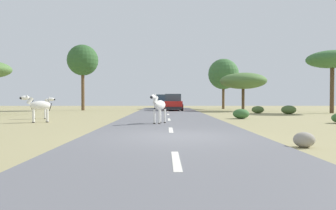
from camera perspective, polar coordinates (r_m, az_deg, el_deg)
name	(u,v)px	position (r m, az deg, el deg)	size (l,w,h in m)	color
ground_plane	(177,138)	(10.23, 1.77, -6.09)	(90.00, 90.00, 0.00)	#998E60
road	(172,137)	(10.22, 0.73, -5.95)	(6.00, 64.00, 0.05)	slate
lane_markings	(173,140)	(9.23, 0.87, -6.55)	(0.16, 56.00, 0.01)	silver
zebra_0	(159,106)	(15.34, -1.69, -0.10)	(0.89, 1.50, 1.51)	silver
zebra_1	(38,106)	(17.96, -22.96, -0.14)	(1.49, 0.98, 1.52)	silver
zebra_2	(41,106)	(21.16, -22.56, -0.10)	(1.46, 0.73, 1.43)	silver
car_0	(163,102)	(37.84, -0.95, 0.52)	(2.04, 4.35, 1.74)	#1E479E
car_1	(173,103)	(32.55, 0.91, 0.41)	(2.05, 4.36, 1.74)	red
tree_0	(223,74)	(39.17, 10.27, 5.67)	(3.81, 3.81, 6.28)	brown
tree_1	(332,60)	(31.06, 28.25, 7.42)	(4.40, 4.40, 5.56)	#4C3823
tree_4	(83,61)	(35.33, -15.58, 7.97)	(3.38, 3.38, 7.22)	brown
tree_5	(243,81)	(33.13, 13.81, 4.36)	(4.83, 4.83, 4.00)	#4C3823
bush_0	(241,114)	(20.31, 13.43, -1.61)	(1.05, 0.94, 0.63)	#386633
bush_1	(258,110)	(28.18, 16.37, -0.84)	(1.07, 0.96, 0.64)	#425B2D
bush_4	(289,110)	(27.49, 21.54, -0.83)	(1.21, 1.09, 0.73)	#425B2D
rock_0	(304,140)	(8.95, 23.99, -5.92)	(0.57, 0.47, 0.41)	gray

